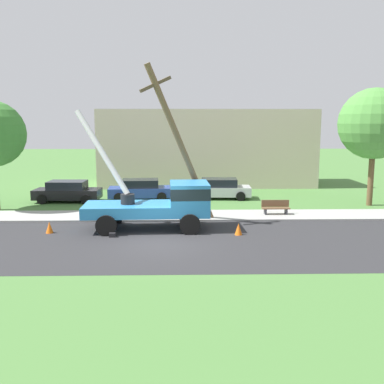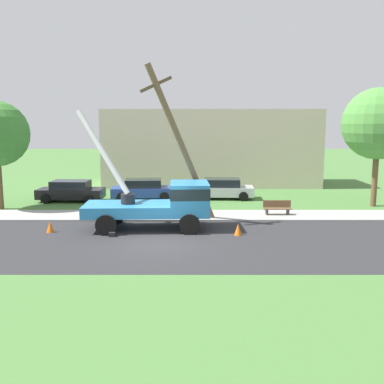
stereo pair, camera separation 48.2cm
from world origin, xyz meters
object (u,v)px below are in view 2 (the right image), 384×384
object	(u,v)px
parked_sedan_black	(71,191)
park_bench	(277,208)
parked_sedan_blue	(143,189)
parked_sedan_silver	(222,189)
leaning_utility_pole	(181,143)
roadside_tree_far	(378,124)
traffic_cone_ahead	(238,229)
traffic_cone_behind	(50,227)
utility_truck	(163,201)

from	to	relation	value
parked_sedan_black	park_bench	distance (m)	14.03
parked_sedan_black	parked_sedan_blue	world-z (taller)	same
parked_sedan_silver	park_bench	world-z (taller)	parked_sedan_silver
leaning_utility_pole	roadside_tree_far	world-z (taller)	leaning_utility_pole
traffic_cone_ahead	traffic_cone_behind	bearing A→B (deg)	176.57
utility_truck	traffic_cone_behind	distance (m)	5.68
leaning_utility_pole	roadside_tree_far	bearing A→B (deg)	20.77
utility_truck	traffic_cone_ahead	bearing A→B (deg)	-19.79
traffic_cone_behind	traffic_cone_ahead	bearing A→B (deg)	-3.43
park_bench	utility_truck	bearing A→B (deg)	-154.70
utility_truck	parked_sedan_black	world-z (taller)	utility_truck
parked_sedan_black	parked_sedan_blue	xyz separation A→B (m)	(4.88, 0.72, 0.00)
traffic_cone_behind	parked_sedan_blue	distance (m)	9.94
traffic_cone_behind	roadside_tree_far	distance (m)	20.43
utility_truck	traffic_cone_ahead	distance (m)	4.01
parked_sedan_blue	parked_sedan_silver	distance (m)	5.52
traffic_cone_ahead	roadside_tree_far	world-z (taller)	roadside_tree_far
traffic_cone_behind	leaning_utility_pole	bearing A→B (deg)	18.54
utility_truck	traffic_cone_behind	bearing A→B (deg)	-172.20
parked_sedan_black	park_bench	world-z (taller)	parked_sedan_black
traffic_cone_ahead	parked_sedan_blue	size ratio (longest dim) A/B	0.12
utility_truck	parked_sedan_blue	distance (m)	8.77
traffic_cone_ahead	roadside_tree_far	distance (m)	12.97
parked_sedan_silver	roadside_tree_far	xyz separation A→B (m)	(9.56, -2.79, 4.52)
utility_truck	parked_sedan_silver	xyz separation A→B (m)	(3.55, 8.81, -0.70)
traffic_cone_behind	roadside_tree_far	bearing A→B (deg)	20.02
utility_truck	parked_sedan_silver	distance (m)	9.53
traffic_cone_ahead	roadside_tree_far	size ratio (longest dim) A/B	0.07
parked_sedan_blue	park_bench	bearing A→B (deg)	-33.72
traffic_cone_ahead	traffic_cone_behind	world-z (taller)	same
leaning_utility_pole	parked_sedan_blue	bearing A→B (deg)	111.46
traffic_cone_ahead	leaning_utility_pole	bearing A→B (deg)	136.11
traffic_cone_ahead	parked_sedan_blue	bearing A→B (deg)	119.66
utility_truck	traffic_cone_behind	world-z (taller)	utility_truck
leaning_utility_pole	traffic_cone_ahead	distance (m)	5.53
roadside_tree_far	traffic_cone_behind	bearing A→B (deg)	-159.98
parked_sedan_blue	traffic_cone_ahead	bearing A→B (deg)	-60.34
utility_truck	parked_sedan_black	size ratio (longest dim) A/B	1.54
leaning_utility_pole	traffic_cone_behind	world-z (taller)	leaning_utility_pole
traffic_cone_behind	parked_sedan_black	size ratio (longest dim) A/B	0.13
traffic_cone_ahead	parked_sedan_silver	world-z (taller)	parked_sedan_silver
leaning_utility_pole	parked_sedan_silver	size ratio (longest dim) A/B	1.86
traffic_cone_behind	roadside_tree_far	xyz separation A→B (m)	(18.62, 6.78, 4.96)
parked_sedan_black	roadside_tree_far	world-z (taller)	roadside_tree_far
parked_sedan_black	parked_sedan_silver	distance (m)	10.45
utility_truck	parked_sedan_silver	bearing A→B (deg)	68.08
utility_truck	traffic_cone_behind	size ratio (longest dim) A/B	12.24
utility_truck	roadside_tree_far	bearing A→B (deg)	24.70
utility_truck	parked_sedan_blue	world-z (taller)	utility_truck
parked_sedan_black	roadside_tree_far	distance (m)	20.54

